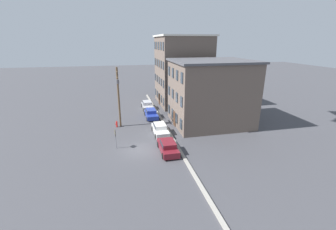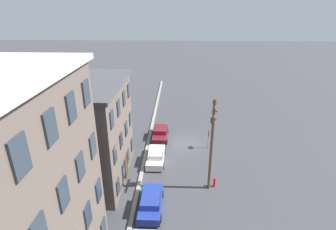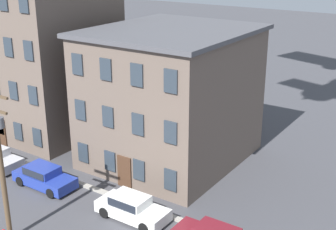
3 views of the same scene
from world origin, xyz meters
TOP-DOWN VIEW (x-y plane):
  - ground_plane at (0.00, 0.00)m, footprint 200.00×200.00m
  - kerb_strip at (0.00, 4.50)m, footprint 56.00×0.36m
  - apartment_corner at (-19.60, 10.67)m, footprint 11.26×9.86m
  - apartment_midblock at (-7.01, 11.55)m, footprint 10.17×11.63m
  - car_silver at (-16.83, 3.12)m, footprint 4.40×1.92m
  - car_blue at (-11.52, 3.05)m, footprint 4.40×1.92m
  - car_white at (-4.30, 3.22)m, footprint 4.40×1.92m
  - car_maroon at (1.24, 3.08)m, footprint 4.40×1.92m
  - caution_sign at (-1.12, -2.78)m, footprint 0.93×0.08m
  - utility_pole at (-8.50, -2.10)m, footprint 2.40×0.44m
  - fire_hydrant at (-8.31, -2.65)m, footprint 0.24×0.34m

SIDE VIEW (x-z plane):
  - ground_plane at x=0.00m, z-range 0.00..0.00m
  - kerb_strip at x=0.00m, z-range 0.00..0.16m
  - fire_hydrant at x=-8.31m, z-range 0.00..0.96m
  - car_silver at x=-16.83m, z-range 0.03..1.46m
  - car_blue at x=-11.52m, z-range 0.03..1.46m
  - car_white at x=-4.30m, z-range 0.03..1.46m
  - car_maroon at x=1.24m, z-range 0.03..1.46m
  - caution_sign at x=-1.12m, z-range 0.40..2.84m
  - apartment_midblock at x=-7.01m, z-range 0.01..9.73m
  - utility_pole at x=-8.50m, z-range 0.55..9.41m
  - apartment_corner at x=-19.60m, z-range 0.01..13.43m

